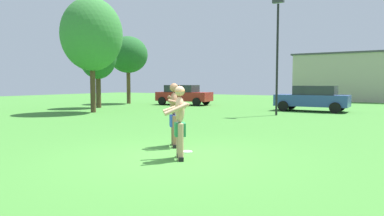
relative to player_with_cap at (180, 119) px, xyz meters
The scene contains 11 objects.
ground_plane 0.96m from the player_with_cap, 164.86° to the left, with size 80.00×80.00×0.00m, color #428433.
player_with_cap is the anchor object (origin of this frame).
player_in_blue 1.61m from the player_with_cap, 128.99° to the left, with size 0.74×0.89×1.75m.
frisbee 1.21m from the player_with_cap, 110.21° to the left, with size 0.28×0.28×0.03m, color white.
car_red_near_post 19.69m from the player_with_cap, 122.98° to the left, with size 4.48×2.43×1.58m.
car_blue_far_end 15.51m from the player_with_cap, 91.89° to the left, with size 4.32×2.07×1.58m.
lamp_post 12.16m from the player_with_cap, 97.57° to the left, with size 0.60×0.24×6.19m.
outbuilding_behind_lot 29.97m from the player_with_cap, 90.16° to the left, with size 10.72×4.54×4.59m.
tree_left_field 22.21m from the player_with_cap, 135.21° to the left, with size 3.26×3.26×5.65m.
tree_right_field 14.28m from the player_with_cap, 145.76° to the left, with size 3.58×3.58×6.72m.
tree_behind_players 17.82m from the player_with_cap, 142.81° to the left, with size 2.60×2.60×5.32m.
Camera 1 is at (4.66, -6.65, 1.77)m, focal length 32.42 mm.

